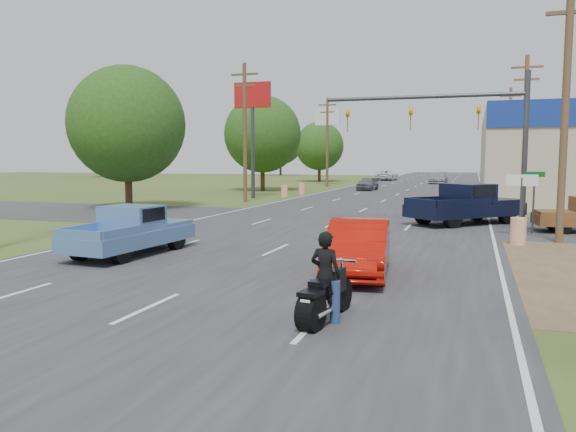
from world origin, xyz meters
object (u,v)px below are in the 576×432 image
(navy_pickup, at_px, (468,204))
(distant_car_grey, at_px, (368,184))
(blue_pickup, at_px, (133,230))
(motorcycle, at_px, (324,298))
(distant_car_silver, at_px, (438,178))
(distant_car_white, at_px, (387,175))
(red_convertible, at_px, (358,248))
(rider, at_px, (325,280))

(navy_pickup, xyz_separation_m, distant_car_grey, (-9.96, 27.96, -0.31))
(distant_car_grey, bearing_deg, blue_pickup, -86.92)
(motorcycle, xyz_separation_m, distant_car_grey, (-7.57, 46.16, 0.18))
(distant_car_silver, height_order, distant_car_white, distant_car_white)
(red_convertible, relative_size, distant_car_silver, 0.87)
(navy_pickup, bearing_deg, distant_car_white, 145.64)
(distant_car_white, bearing_deg, distant_car_grey, 97.88)
(blue_pickup, distance_m, distant_car_grey, 40.55)
(rider, bearing_deg, distant_car_white, -72.72)
(distant_car_silver, bearing_deg, distant_car_grey, -104.37)
(red_convertible, height_order, blue_pickup, blue_pickup)
(motorcycle, height_order, distant_car_grey, distant_car_grey)
(navy_pickup, bearing_deg, red_convertible, -57.78)
(blue_pickup, relative_size, navy_pickup, 0.85)
(navy_pickup, bearing_deg, rider, -54.14)
(blue_pickup, bearing_deg, distant_car_white, 95.67)
(rider, xyz_separation_m, distant_car_white, (-9.68, 73.43, -0.08))
(red_convertible, xyz_separation_m, distant_car_silver, (-1.46, 59.61, 0.01))
(rider, relative_size, distant_car_silver, 0.33)
(rider, height_order, distant_car_silver, rider)
(navy_pickup, xyz_separation_m, distant_car_white, (-12.06, 55.29, -0.23))
(blue_pickup, bearing_deg, distant_car_grey, 93.66)
(rider, bearing_deg, red_convertible, -76.77)
(distant_car_silver, relative_size, distant_car_white, 0.94)
(blue_pickup, bearing_deg, distant_car_silver, 88.16)
(distant_car_silver, bearing_deg, rider, -84.95)
(blue_pickup, relative_size, distant_car_grey, 1.25)
(red_convertible, height_order, distant_car_grey, red_convertible)
(navy_pickup, bearing_deg, blue_pickup, -86.11)
(motorcycle, distance_m, distant_car_grey, 46.77)
(motorcycle, distance_m, distant_car_silver, 64.29)
(red_convertible, bearing_deg, distant_car_grey, 93.19)
(motorcycle, xyz_separation_m, rider, (0.01, 0.06, 0.34))
(red_convertible, bearing_deg, motorcycle, -93.49)
(distant_car_grey, relative_size, distant_car_white, 0.73)
(blue_pickup, height_order, distant_car_silver, blue_pickup)
(red_convertible, relative_size, blue_pickup, 0.90)
(red_convertible, bearing_deg, distant_car_white, 91.00)
(motorcycle, relative_size, distant_car_white, 0.41)
(navy_pickup, bearing_deg, motorcycle, -54.15)
(blue_pickup, height_order, distant_car_grey, blue_pickup)
(red_convertible, xyz_separation_m, distant_car_white, (-9.40, 68.83, 0.02))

